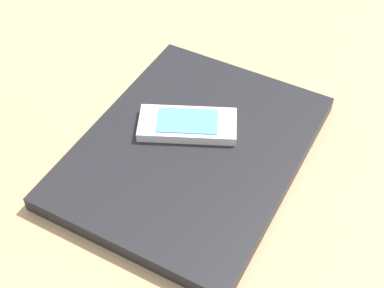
% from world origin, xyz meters
% --- Properties ---
extents(desk_surface, '(1.20, 0.80, 0.03)m').
position_xyz_m(desk_surface, '(0.00, 0.00, 0.01)').
color(desk_surface, tan).
rests_on(desk_surface, ground).
extents(laptop_closed, '(0.37, 0.33, 0.02)m').
position_xyz_m(laptop_closed, '(-0.08, -0.06, 0.04)').
color(laptop_closed, black).
rests_on(laptop_closed, desk_surface).
extents(cell_phone_on_laptop, '(0.07, 0.12, 0.01)m').
position_xyz_m(cell_phone_on_laptop, '(-0.05, -0.05, 0.06)').
color(cell_phone_on_laptop, silver).
rests_on(cell_phone_on_laptop, laptop_closed).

